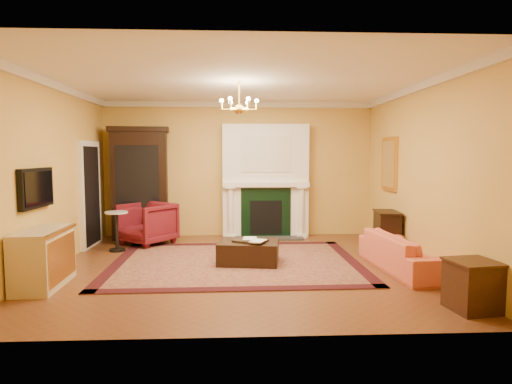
{
  "coord_description": "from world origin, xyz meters",
  "views": [
    {
      "loc": [
        -0.05,
        -6.91,
        1.83
      ],
      "look_at": [
        0.28,
        0.3,
        1.2
      ],
      "focal_mm": 30.0,
      "sensor_mm": 36.0,
      "label": 1
    }
  ],
  "objects": [
    {
      "name": "floor",
      "position": [
        0.0,
        0.0,
        -0.01
      ],
      "size": [
        6.0,
        5.5,
        0.02
      ],
      "primitive_type": "cube",
      "color": "brown",
      "rests_on": "ground"
    },
    {
      "name": "ceiling",
      "position": [
        0.0,
        0.0,
        3.01
      ],
      "size": [
        6.0,
        5.5,
        0.02
      ],
      "primitive_type": "cube",
      "color": "white",
      "rests_on": "wall_back"
    },
    {
      "name": "wall_back",
      "position": [
        0.0,
        2.76,
        1.5
      ],
      "size": [
        6.0,
        0.02,
        3.0
      ],
      "primitive_type": "cube",
      "color": "gold",
      "rests_on": "floor"
    },
    {
      "name": "wall_front",
      "position": [
        0.0,
        -2.76,
        1.5
      ],
      "size": [
        6.0,
        0.02,
        3.0
      ],
      "primitive_type": "cube",
      "color": "gold",
      "rests_on": "floor"
    },
    {
      "name": "wall_left",
      "position": [
        -3.01,
        0.0,
        1.5
      ],
      "size": [
        0.02,
        5.5,
        3.0
      ],
      "primitive_type": "cube",
      "color": "gold",
      "rests_on": "floor"
    },
    {
      "name": "wall_right",
      "position": [
        3.01,
        0.0,
        1.5
      ],
      "size": [
        0.02,
        5.5,
        3.0
      ],
      "primitive_type": "cube",
      "color": "gold",
      "rests_on": "floor"
    },
    {
      "name": "fireplace",
      "position": [
        0.6,
        2.57,
        1.19
      ],
      "size": [
        1.9,
        0.7,
        2.5
      ],
      "color": "white",
      "rests_on": "wall_back"
    },
    {
      "name": "crown_molding",
      "position": [
        0.0,
        0.96,
        2.94
      ],
      "size": [
        6.0,
        5.5,
        0.12
      ],
      "color": "silver",
      "rests_on": "ceiling"
    },
    {
      "name": "doorway",
      "position": [
        -2.95,
        1.7,
        1.05
      ],
      "size": [
        0.08,
        1.05,
        2.1
      ],
      "color": "silver",
      "rests_on": "wall_left"
    },
    {
      "name": "tv_panel",
      "position": [
        -2.95,
        -0.6,
        1.35
      ],
      "size": [
        0.09,
        0.95,
        0.58
      ],
      "color": "black",
      "rests_on": "wall_left"
    },
    {
      "name": "gilt_mirror",
      "position": [
        2.97,
        1.4,
        1.65
      ],
      "size": [
        0.06,
        0.76,
        1.05
      ],
      "color": "gold",
      "rests_on": "wall_right"
    },
    {
      "name": "chandelier",
      "position": [
        -0.0,
        0.0,
        2.61
      ],
      "size": [
        0.63,
        0.55,
        0.53
      ],
      "color": "gold",
      "rests_on": "ceiling"
    },
    {
      "name": "oriental_rug",
      "position": [
        -0.06,
        0.23,
        0.01
      ],
      "size": [
        4.21,
        3.19,
        0.02
      ],
      "primitive_type": "cube",
      "rotation": [
        0.0,
        0.0,
        0.01
      ],
      "color": "#4A0F18",
      "rests_on": "floor"
    },
    {
      "name": "china_cabinet",
      "position": [
        -2.15,
        2.49,
        1.16
      ],
      "size": [
        1.21,
        0.64,
        2.32
      ],
      "primitive_type": "cube",
      "rotation": [
        0.0,
        0.0,
        0.1
      ],
      "color": "black",
      "rests_on": "floor"
    },
    {
      "name": "wingback_armchair",
      "position": [
        -1.87,
        1.84,
        0.47
      ],
      "size": [
        1.24,
        1.23,
        0.94
      ],
      "primitive_type": "imported",
      "rotation": [
        0.0,
        0.0,
        -0.66
      ],
      "color": "maroon",
      "rests_on": "floor"
    },
    {
      "name": "pedestal_table",
      "position": [
        -2.32,
        1.22,
        0.44
      ],
      "size": [
        0.42,
        0.42,
        0.76
      ],
      "color": "black",
      "rests_on": "floor"
    },
    {
      "name": "commode",
      "position": [
        -2.73,
        -0.96,
        0.4
      ],
      "size": [
        0.55,
        1.09,
        0.8
      ],
      "primitive_type": "cube",
      "rotation": [
        0.0,
        0.0,
        0.03
      ],
      "color": "tan",
      "rests_on": "floor"
    },
    {
      "name": "coral_sofa",
      "position": [
        2.62,
        -0.36,
        0.38
      ],
      "size": [
        0.74,
        2.01,
        0.77
      ],
      "primitive_type": "imported",
      "rotation": [
        0.0,
        0.0,
        1.66
      ],
      "color": "#E95949",
      "rests_on": "floor"
    },
    {
      "name": "end_table",
      "position": [
        2.72,
        -2.13,
        0.28
      ],
      "size": [
        0.55,
        0.55,
        0.57
      ],
      "primitive_type": "cube",
      "rotation": [
        0.0,
        0.0,
        0.14
      ],
      "color": "#371D0F",
      "rests_on": "floor"
    },
    {
      "name": "console_table",
      "position": [
        2.78,
        0.92,
        0.37
      ],
      "size": [
        0.46,
        0.71,
        0.75
      ],
      "primitive_type": "cube",
      "rotation": [
        0.0,
        0.0,
        -0.12
      ],
      "color": "black",
      "rests_on": "floor"
    },
    {
      "name": "leather_ottoman",
      "position": [
        0.15,
        0.15,
        0.2
      ],
      "size": [
        1.08,
        0.85,
        0.37
      ],
      "primitive_type": "cube",
      "rotation": [
        0.0,
        0.0,
        -0.14
      ],
      "color": "black",
      "rests_on": "oriental_rug"
    },
    {
      "name": "ottoman_tray",
      "position": [
        0.18,
        0.12,
        0.4
      ],
      "size": [
        0.62,
        0.59,
        0.03
      ],
      "primitive_type": "cube",
      "rotation": [
        0.0,
        0.0,
        -0.56
      ],
      "color": "black",
      "rests_on": "leather_ottoman"
    },
    {
      "name": "book_a",
      "position": [
        0.06,
        0.13,
        0.56
      ],
      "size": [
        0.22,
        0.05,
        0.3
      ],
      "primitive_type": "imported",
      "rotation": [
        0.0,
        0.0,
        -0.11
      ],
      "color": "gray",
      "rests_on": "ottoman_tray"
    },
    {
      "name": "book_b",
      "position": [
        0.2,
        -0.01,
        0.56
      ],
      "size": [
        0.2,
        0.11,
        0.3
      ],
      "primitive_type": "imported",
      "rotation": [
        0.0,
        0.0,
        -0.44
      ],
      "color": "gray",
      "rests_on": "ottoman_tray"
    },
    {
      "name": "topiary_left",
      "position": [
        -0.15,
        2.53,
        1.47
      ],
      "size": [
        0.16,
        0.16,
        0.43
      ],
      "color": "gray",
      "rests_on": "fireplace"
    },
    {
      "name": "topiary_right",
      "position": [
        1.14,
        2.53,
        1.44
      ],
      "size": [
        0.14,
        0.14,
        0.38
      ],
      "color": "gray",
      "rests_on": "fireplace"
    }
  ]
}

